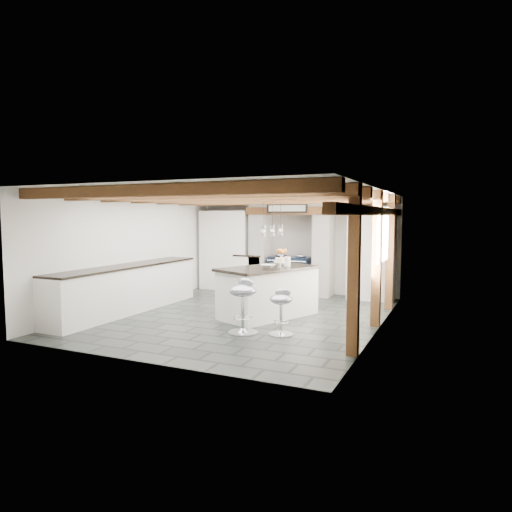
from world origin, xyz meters
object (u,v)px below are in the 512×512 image
at_px(kitchen_island, 268,291).
at_px(bar_stool_near, 281,307).
at_px(range_cooker, 291,275).
at_px(bar_stool_far, 243,299).

bearing_deg(kitchen_island, bar_stool_near, -35.33).
xyz_separation_m(range_cooker, kitchen_island, (0.47, -2.54, 0.01)).
bearing_deg(kitchen_island, bar_stool_far, -61.16).
height_order(range_cooker, bar_stool_near, range_cooker).
height_order(range_cooker, kitchen_island, kitchen_island).
relative_size(range_cooker, bar_stool_near, 1.37).
bearing_deg(bar_stool_near, range_cooker, 86.48).
bearing_deg(bar_stool_far, bar_stool_near, 30.07).
bearing_deg(bar_stool_near, kitchen_island, 99.94).
xyz_separation_m(range_cooker, bar_stool_far, (0.59, -3.86, 0.09)).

